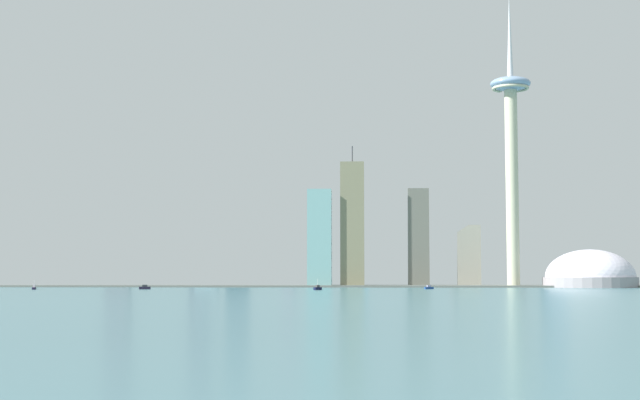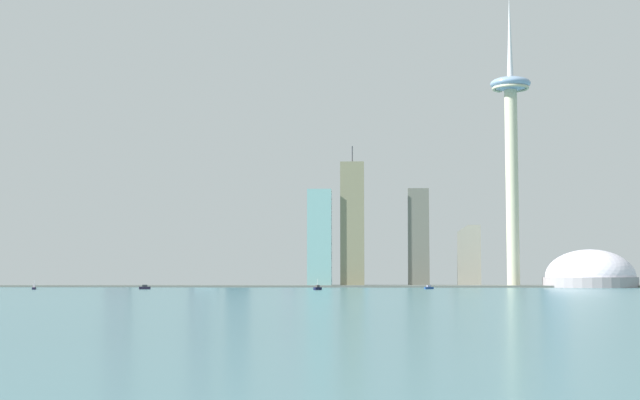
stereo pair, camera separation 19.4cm
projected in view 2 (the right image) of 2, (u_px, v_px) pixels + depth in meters
ground_plane at (260, 299)px, 545.64m from camera, size 6000.00×6000.00×0.00m
waterfront_pier at (308, 286)px, 987.35m from camera, size 696.27×65.21×2.09m
observation_tower at (511, 134)px, 980.46m from camera, size 42.97×42.97×315.07m
stadium_dome at (590, 278)px, 964.32m from camera, size 97.68×97.68×58.21m
skyscraper_0 at (207, 264)px, 1050.54m from camera, size 25.33×19.49×57.73m
skyscraper_1 at (554, 245)px, 1066.95m from camera, size 27.61×21.49×95.05m
skyscraper_2 at (320, 238)px, 982.82m from camera, size 25.58×22.83×104.32m
skyscraper_3 at (468, 254)px, 1007.97m from camera, size 25.43×21.19×75.32m
skyscraper_4 at (239, 228)px, 1081.99m from camera, size 26.50×17.70×136.72m
skyscraper_5 at (418, 238)px, 1001.53m from camera, size 22.71×21.44×106.73m
skyscraper_6 at (115, 234)px, 1079.54m from camera, size 15.32×24.42×142.88m
skyscraper_7 at (352, 224)px, 985.41m from camera, size 25.48×17.24×151.64m
skyscraper_8 at (119, 207)px, 1033.64m from camera, size 27.86×12.29×183.47m
skyscraper_9 at (200, 215)px, 1094.45m from camera, size 19.93×27.55×181.48m
skyscraper_10 at (289, 246)px, 1077.24m from camera, size 13.64×21.74×113.01m
skyscraper_11 at (516, 232)px, 1065.71m from camera, size 17.60×19.62×124.91m
skyscraper_12 at (357, 237)px, 1064.79m from camera, size 26.61×25.37×117.13m
skyscraper_13 at (456, 256)px, 1079.10m from camera, size 13.43×20.74×75.04m
boat_0 at (318, 288)px, 821.47m from camera, size 7.44×7.85×9.97m
boat_1 at (429, 288)px, 865.36m from camera, size 9.16×6.45×3.67m
boat_2 at (34, 288)px, 838.30m from camera, size 4.14×8.62×8.35m
boat_3 at (145, 288)px, 855.19m from camera, size 11.16×6.53×4.20m
airplane at (301, 123)px, 1041.51m from camera, size 23.86×26.05×7.51m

